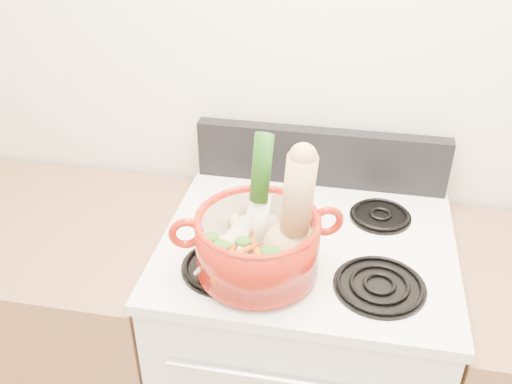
% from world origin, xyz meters
% --- Properties ---
extents(wall_back, '(3.50, 0.02, 2.60)m').
position_xyz_m(wall_back, '(0.00, 1.75, 1.30)').
color(wall_back, white).
rests_on(wall_back, floor).
extents(stove_body, '(0.76, 0.65, 0.92)m').
position_xyz_m(stove_body, '(0.00, 1.40, 0.46)').
color(stove_body, silver).
rests_on(stove_body, floor).
extents(cooktop, '(0.78, 0.67, 0.03)m').
position_xyz_m(cooktop, '(0.00, 1.40, 0.93)').
color(cooktop, white).
rests_on(cooktop, stove_body).
extents(control_backsplash, '(0.76, 0.05, 0.18)m').
position_xyz_m(control_backsplash, '(0.00, 1.70, 1.04)').
color(control_backsplash, black).
rests_on(control_backsplash, cooktop).
extents(oven_handle, '(0.60, 0.02, 0.02)m').
position_xyz_m(oven_handle, '(0.00, 1.06, 0.78)').
color(oven_handle, silver).
rests_on(oven_handle, stove_body).
extents(burner_front_left, '(0.22, 0.22, 0.02)m').
position_xyz_m(burner_front_left, '(-0.19, 1.24, 0.96)').
color(burner_front_left, black).
rests_on(burner_front_left, cooktop).
extents(burner_front_right, '(0.22, 0.22, 0.02)m').
position_xyz_m(burner_front_right, '(0.19, 1.24, 0.96)').
color(burner_front_right, black).
rests_on(burner_front_right, cooktop).
extents(burner_back_left, '(0.17, 0.17, 0.02)m').
position_xyz_m(burner_back_left, '(-0.19, 1.54, 0.96)').
color(burner_back_left, black).
rests_on(burner_back_left, cooktop).
extents(burner_back_right, '(0.17, 0.17, 0.02)m').
position_xyz_m(burner_back_right, '(0.19, 1.54, 0.96)').
color(burner_back_right, black).
rests_on(burner_back_right, cooktop).
extents(dutch_oven, '(0.38, 0.38, 0.15)m').
position_xyz_m(dutch_oven, '(-0.11, 1.24, 1.04)').
color(dutch_oven, '#9D180A').
rests_on(dutch_oven, burner_front_left).
extents(pot_handle_left, '(0.08, 0.05, 0.08)m').
position_xyz_m(pot_handle_left, '(-0.27, 1.18, 1.09)').
color(pot_handle_left, '#9D180A').
rests_on(pot_handle_left, dutch_oven).
extents(pot_handle_right, '(0.08, 0.05, 0.08)m').
position_xyz_m(pot_handle_right, '(0.05, 1.29, 1.09)').
color(pot_handle_right, '#9D180A').
rests_on(pot_handle_right, dutch_oven).
extents(squash, '(0.16, 0.14, 0.30)m').
position_xyz_m(squash, '(-0.04, 1.24, 1.15)').
color(squash, tan).
rests_on(squash, dutch_oven).
extents(leek, '(0.07, 0.12, 0.31)m').
position_xyz_m(leek, '(-0.11, 1.29, 1.15)').
color(leek, white).
rests_on(leek, dutch_oven).
extents(ginger, '(0.08, 0.06, 0.04)m').
position_xyz_m(ginger, '(-0.09, 1.32, 1.02)').
color(ginger, tan).
rests_on(ginger, dutch_oven).
extents(parsnip_0, '(0.15, 0.23, 0.07)m').
position_xyz_m(parsnip_0, '(-0.14, 1.25, 1.02)').
color(parsnip_0, beige).
rests_on(parsnip_0, dutch_oven).
extents(parsnip_1, '(0.13, 0.21, 0.06)m').
position_xyz_m(parsnip_1, '(-0.20, 1.23, 1.03)').
color(parsnip_1, '#EEE4C2').
rests_on(parsnip_1, dutch_oven).
extents(parsnip_2, '(0.12, 0.20, 0.06)m').
position_xyz_m(parsnip_2, '(-0.17, 1.31, 1.03)').
color(parsnip_2, beige).
rests_on(parsnip_2, dutch_oven).
extents(parsnip_3, '(0.14, 0.19, 0.06)m').
position_xyz_m(parsnip_3, '(-0.18, 1.24, 1.04)').
color(parsnip_3, beige).
rests_on(parsnip_3, dutch_oven).
extents(parsnip_4, '(0.05, 0.22, 0.06)m').
position_xyz_m(parsnip_4, '(-0.14, 1.28, 1.05)').
color(parsnip_4, '#EDE4C1').
rests_on(parsnip_4, dutch_oven).
extents(carrot_0, '(0.06, 0.15, 0.04)m').
position_xyz_m(carrot_0, '(-0.14, 1.22, 1.01)').
color(carrot_0, '#BD5309').
rests_on(carrot_0, dutch_oven).
extents(carrot_1, '(0.05, 0.15, 0.04)m').
position_xyz_m(carrot_1, '(-0.17, 1.18, 1.03)').
color(carrot_1, '#BC3109').
rests_on(carrot_1, dutch_oven).
extents(carrot_2, '(0.12, 0.18, 0.05)m').
position_xyz_m(carrot_2, '(-0.10, 1.20, 1.03)').
color(carrot_2, '#D5640A').
rests_on(carrot_2, dutch_oven).
extents(carrot_3, '(0.12, 0.12, 0.04)m').
position_xyz_m(carrot_3, '(-0.15, 1.19, 1.04)').
color(carrot_3, '#CE420A').
rests_on(carrot_3, dutch_oven).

